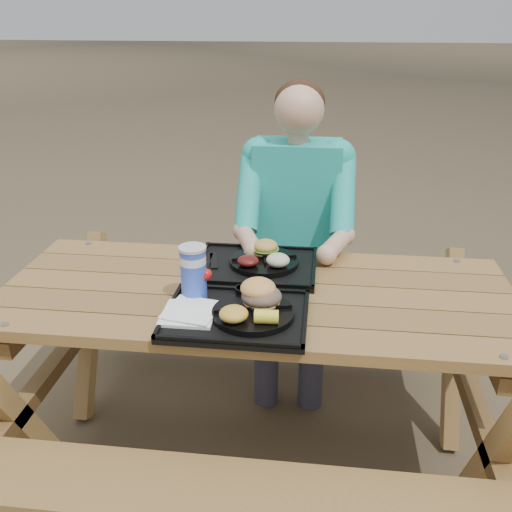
# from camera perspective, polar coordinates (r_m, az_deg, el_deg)

# --- Properties ---
(ground) EXTENTS (60.00, 60.00, 0.00)m
(ground) POSITION_cam_1_polar(r_m,az_deg,el_deg) (2.44, 0.00, -19.30)
(ground) COLOR #999999
(ground) RESTS_ON ground
(picnic_table) EXTENTS (1.80, 1.49, 0.75)m
(picnic_table) POSITION_cam_1_polar(r_m,az_deg,el_deg) (2.20, 0.00, -12.14)
(picnic_table) COLOR #999999
(picnic_table) RESTS_ON ground
(tray_near) EXTENTS (0.45, 0.35, 0.02)m
(tray_near) POSITION_cam_1_polar(r_m,az_deg,el_deg) (1.82, -1.99, -6.12)
(tray_near) COLOR black
(tray_near) RESTS_ON picnic_table
(tray_far) EXTENTS (0.45, 0.35, 0.02)m
(tray_far) POSITION_cam_1_polar(r_m,az_deg,el_deg) (2.15, -0.00, -1.12)
(tray_far) COLOR black
(tray_far) RESTS_ON picnic_table
(plate_near) EXTENTS (0.26, 0.26, 0.02)m
(plate_near) POSITION_cam_1_polar(r_m,az_deg,el_deg) (1.80, -0.29, -5.75)
(plate_near) COLOR black
(plate_near) RESTS_ON tray_near
(plate_far) EXTENTS (0.26, 0.26, 0.02)m
(plate_far) POSITION_cam_1_polar(r_m,az_deg,el_deg) (2.15, 0.83, -0.57)
(plate_far) COLOR black
(plate_far) RESTS_ON tray_far
(napkin_stack) EXTENTS (0.17, 0.17, 0.02)m
(napkin_stack) POSITION_cam_1_polar(r_m,az_deg,el_deg) (1.81, -6.75, -5.65)
(napkin_stack) COLOR white
(napkin_stack) RESTS_ON tray_near
(soda_cup) EXTENTS (0.09, 0.09, 0.17)m
(soda_cup) POSITION_cam_1_polar(r_m,az_deg,el_deg) (1.89, -6.27, -1.77)
(soda_cup) COLOR blue
(soda_cup) RESTS_ON tray_near
(condiment_bbq) EXTENTS (0.06, 0.06, 0.03)m
(condiment_bbq) POSITION_cam_1_polar(r_m,az_deg,el_deg) (1.91, -1.29, -3.60)
(condiment_bbq) COLOR black
(condiment_bbq) RESTS_ON tray_near
(condiment_mustard) EXTENTS (0.05, 0.05, 0.03)m
(condiment_mustard) POSITION_cam_1_polar(r_m,az_deg,el_deg) (1.91, 0.23, -3.65)
(condiment_mustard) COLOR gold
(condiment_mustard) RESTS_ON tray_near
(sandwich) EXTENTS (0.12, 0.12, 0.13)m
(sandwich) POSITION_cam_1_polar(r_m,az_deg,el_deg) (1.80, 0.56, -3.00)
(sandwich) COLOR #E09E4F
(sandwich) RESTS_ON plate_near
(mac_cheese) EXTENTS (0.09, 0.09, 0.04)m
(mac_cheese) POSITION_cam_1_polar(r_m,az_deg,el_deg) (1.73, -2.25, -5.81)
(mac_cheese) COLOR gold
(mac_cheese) RESTS_ON plate_near
(corn_cob) EXTENTS (0.08, 0.08, 0.04)m
(corn_cob) POSITION_cam_1_polar(r_m,az_deg,el_deg) (1.71, 1.05, -6.09)
(corn_cob) COLOR yellow
(corn_cob) RESTS_ON plate_near
(cutlery_far) EXTENTS (0.06, 0.15, 0.01)m
(cutlery_far) POSITION_cam_1_polar(r_m,az_deg,el_deg) (2.18, -4.25, -0.45)
(cutlery_far) COLOR black
(cutlery_far) RESTS_ON tray_far
(burger) EXTENTS (0.10, 0.10, 0.09)m
(burger) POSITION_cam_1_polar(r_m,az_deg,el_deg) (2.18, 0.96, 1.28)
(burger) COLOR gold
(burger) RESTS_ON plate_far
(baked_beans) EXTENTS (0.08, 0.08, 0.04)m
(baked_beans) POSITION_cam_1_polar(r_m,az_deg,el_deg) (2.09, -0.81, -0.49)
(baked_beans) COLOR #551211
(baked_beans) RESTS_ON plate_far
(potato_salad) EXTENTS (0.09, 0.09, 0.05)m
(potato_salad) POSITION_cam_1_polar(r_m,az_deg,el_deg) (2.08, 2.21, -0.41)
(potato_salad) COLOR beige
(potato_salad) RESTS_ON plate_far
(diner) EXTENTS (0.48, 0.84, 1.28)m
(diner) POSITION_cam_1_polar(r_m,az_deg,el_deg) (2.64, 3.94, 0.81)
(diner) COLOR teal
(diner) RESTS_ON ground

